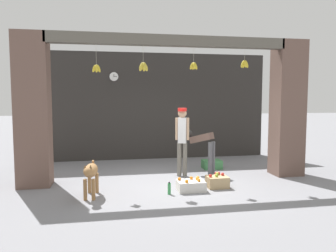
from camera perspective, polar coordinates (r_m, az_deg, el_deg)
ground_plane at (r=7.65m, az=0.62°, el=-9.85°), size 60.00×60.00×0.00m
shop_back_wall at (r=10.45m, az=-2.59°, el=3.44°), size 7.36×0.12×3.36m
shop_pillar_left at (r=7.74m, az=-22.45°, el=2.52°), size 0.70×0.60×3.36m
shop_pillar_right at (r=8.77m, az=20.09°, el=2.85°), size 0.70×0.60×3.36m
storefront_awning at (r=7.62m, az=0.44°, el=14.43°), size 5.46×0.30×0.86m
dog at (r=6.66m, az=-13.32°, el=-7.91°), size 0.32×0.93×0.71m
shopkeeper at (r=8.09m, az=2.49°, el=-1.75°), size 0.33×0.30×1.70m
worker_stooping at (r=8.38m, az=6.15°, el=-3.38°), size 0.69×0.70×1.11m
fruit_crate_oranges at (r=7.02m, az=4.01°, el=-10.29°), size 0.57×0.42×0.28m
fruit_crate_apples at (r=7.34m, az=8.57°, el=-9.52°), size 0.45×0.38×0.31m
produce_box_green at (r=9.19m, az=7.64°, el=-6.63°), size 0.51×0.40×0.23m
water_bottle at (r=6.76m, az=0.21°, el=-10.84°), size 0.07×0.07×0.25m
wall_clock at (r=10.29m, az=-9.40°, el=8.49°), size 0.29×0.03×0.29m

